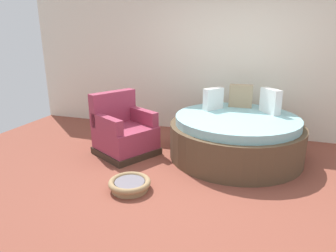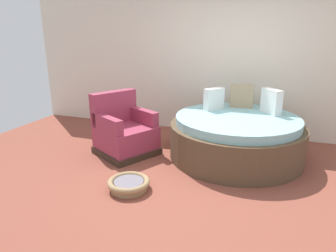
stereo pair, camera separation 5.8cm
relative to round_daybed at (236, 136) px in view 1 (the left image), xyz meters
name	(u,v)px [view 1 (the left image)]	position (x,y,z in m)	size (l,w,h in m)	color
ground_plane	(203,179)	(-0.30, -0.89, -0.33)	(8.00, 8.00, 0.02)	brown
back_wall	(230,59)	(-0.30, 1.15, 1.04)	(8.00, 0.12, 2.72)	silver
round_daybed	(236,136)	(0.00, 0.00, 0.00)	(1.97, 1.97, 1.01)	brown
red_armchair	(124,133)	(-1.66, -0.41, 0.01)	(1.08, 1.08, 0.94)	#38281E
pet_basket	(130,184)	(-1.07, -1.45, -0.25)	(0.51, 0.51, 0.13)	#9E7F56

